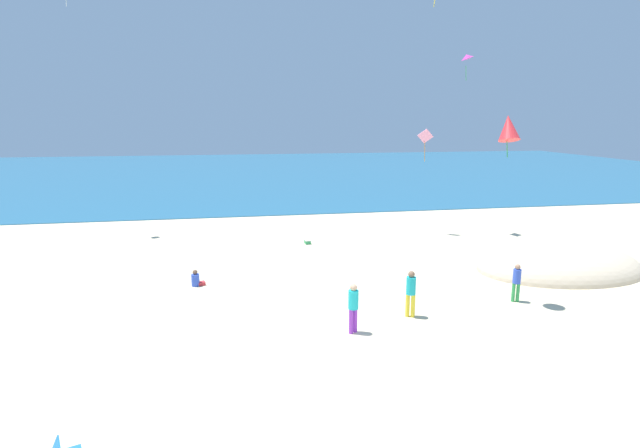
% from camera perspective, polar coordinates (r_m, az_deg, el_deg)
% --- Properties ---
extents(ground_plane, '(120.00, 120.00, 0.00)m').
position_cam_1_polar(ground_plane, '(23.34, -1.99, -4.70)').
color(ground_plane, beige).
extents(ocean_water, '(120.00, 60.00, 0.05)m').
position_cam_1_polar(ocean_water, '(64.69, -7.51, 5.95)').
color(ocean_water, '#236084').
rests_on(ocean_water, ground_plane).
extents(dune_mound, '(7.55, 5.29, 2.44)m').
position_cam_1_polar(dune_mound, '(25.09, 25.45, -4.70)').
color(dune_mound, beige).
rests_on(dune_mound, ground_plane).
extents(cooler_box, '(0.32, 0.48, 0.22)m').
position_cam_1_polar(cooler_box, '(27.25, -1.44, -2.01)').
color(cooler_box, '#339956').
rests_on(cooler_box, ground_plane).
extents(person_0, '(0.60, 0.42, 0.68)m').
position_cam_1_polar(person_0, '(21.10, -13.85, -6.17)').
color(person_0, blue).
rests_on(person_0, ground_plane).
extents(person_1, '(0.36, 0.36, 1.44)m').
position_cam_1_polar(person_1, '(19.98, 21.40, -5.95)').
color(person_1, green).
rests_on(person_1, ground_plane).
extents(person_2, '(0.44, 0.44, 1.62)m').
position_cam_1_polar(person_2, '(16.01, 3.80, -9.13)').
color(person_2, purple).
rests_on(person_2, ground_plane).
extents(person_3, '(0.43, 0.43, 1.63)m').
position_cam_1_polar(person_3, '(17.48, 10.27, -7.43)').
color(person_3, yellow).
rests_on(person_3, ground_plane).
extents(kite_red, '(0.81, 1.00, 1.54)m').
position_cam_1_polar(kite_red, '(18.83, 20.61, 10.18)').
color(kite_red, red).
extents(kite_magenta, '(0.77, 0.86, 1.48)m').
position_cam_1_polar(kite_magenta, '(30.58, 16.24, 17.74)').
color(kite_magenta, '#DB3DA8').
extents(kite_pink, '(0.89, 0.38, 1.87)m').
position_cam_1_polar(kite_pink, '(29.55, 11.86, 9.64)').
color(kite_pink, pink).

